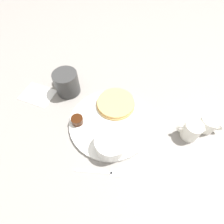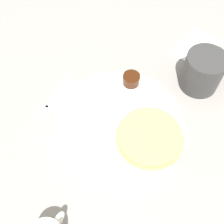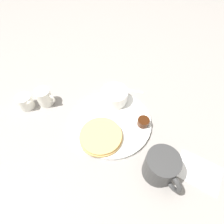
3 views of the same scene
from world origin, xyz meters
TOP-DOWN VIEW (x-y plane):
  - ground_plane at (0.00, 0.00)m, footprint 4.00×4.00m
  - plate at (0.00, 0.00)m, footprint 0.28×0.28m
  - pancake_stack at (0.02, -0.07)m, footprint 0.14×0.14m
  - bowl at (-0.05, 0.08)m, footprint 0.10×0.10m
  - syrup_cup at (0.09, 0.06)m, footprint 0.04×0.04m
  - butter_ramekin at (-0.04, 0.10)m, footprint 0.04×0.04m
  - coffee_mug at (0.22, -0.05)m, footprint 0.12×0.09m
  - fork at (-0.07, 0.15)m, footprint 0.14×0.07m
  - napkin at (0.31, 0.03)m, footprint 0.14×0.11m

SIDE VIEW (x-z plane):
  - ground_plane at x=0.00m, z-range 0.00..0.00m
  - fork at x=-0.07m, z-range 0.00..0.00m
  - napkin at x=0.31m, z-range 0.00..0.00m
  - plate at x=0.00m, z-range 0.00..0.01m
  - pancake_stack at x=0.02m, z-range 0.01..0.03m
  - syrup_cup at x=0.09m, z-range 0.01..0.04m
  - butter_ramekin at x=-0.04m, z-range 0.01..0.05m
  - bowl at x=-0.05m, z-range 0.01..0.06m
  - coffee_mug at x=0.22m, z-range 0.00..0.09m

